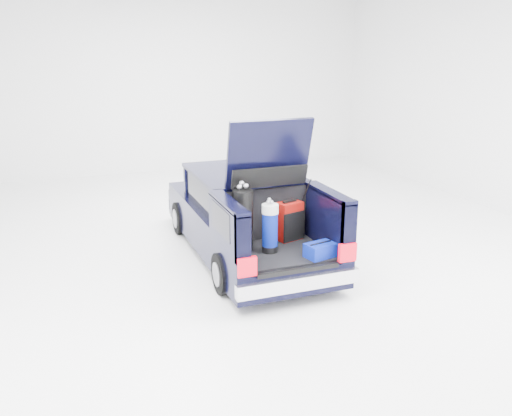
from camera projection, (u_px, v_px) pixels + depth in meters
name	position (u px, v px, depth m)	size (l,w,h in m)	color
ground	(246.00, 254.00, 9.40)	(14.00, 14.00, 0.00)	white
car	(244.00, 215.00, 9.30)	(1.87, 4.65, 2.47)	black
red_suitcase	(289.00, 221.00, 8.27)	(0.43, 0.35, 0.63)	#690703
black_golf_bag	(243.00, 220.00, 7.80)	(0.30, 0.33, 1.01)	black
blue_golf_bag	(270.00, 228.00, 7.76)	(0.27, 0.27, 0.81)	black
blue_duffel	(320.00, 250.00, 7.64)	(0.47, 0.36, 0.22)	navy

